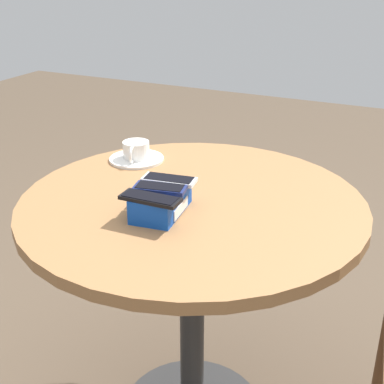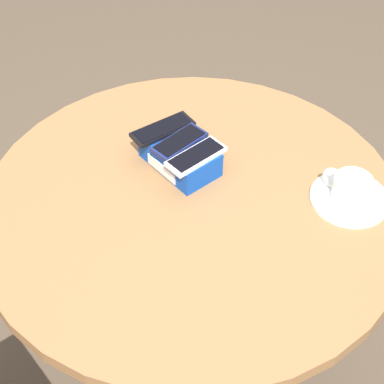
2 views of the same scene
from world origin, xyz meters
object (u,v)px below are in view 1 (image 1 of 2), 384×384
(phone_black, at_px, (150,198))
(phone_white, at_px, (169,180))
(coffee_cup, at_px, (136,150))
(saucer, at_px, (137,159))
(phone_box, at_px, (161,202))
(round_table, at_px, (192,248))
(phone_navy, at_px, (160,188))

(phone_black, distance_m, phone_white, 0.12)
(phone_white, bearing_deg, coffee_cup, 45.98)
(saucer, bearing_deg, phone_box, -139.73)
(round_table, bearing_deg, phone_box, 161.60)
(phone_box, xyz_separation_m, phone_white, (0.06, 0.01, 0.04))
(coffee_cup, bearing_deg, phone_navy, -139.83)
(phone_box, bearing_deg, coffee_cup, 40.46)
(round_table, xyz_separation_m, coffee_cup, (0.18, 0.27, 0.18))
(round_table, height_order, coffee_cup, coffee_cup)
(phone_white, bearing_deg, round_table, -40.68)
(coffee_cup, bearing_deg, phone_black, -144.28)
(phone_box, relative_size, coffee_cup, 1.67)
(round_table, xyz_separation_m, phone_black, (-0.16, 0.03, 0.21))
(phone_box, height_order, phone_black, phone_black)
(phone_navy, distance_m, phone_white, 0.06)
(phone_box, distance_m, saucer, 0.37)
(phone_white, relative_size, saucer, 0.84)
(round_table, distance_m, saucer, 0.36)
(phone_box, distance_m, phone_white, 0.07)
(round_table, relative_size, phone_black, 6.22)
(phone_box, height_order, saucer, phone_box)
(phone_box, bearing_deg, saucer, 40.27)
(round_table, xyz_separation_m, saucer, (0.18, 0.27, 0.15))
(round_table, relative_size, phone_box, 4.91)
(round_table, relative_size, phone_white, 6.41)
(phone_navy, xyz_separation_m, phone_white, (0.06, 0.01, -0.00))
(phone_white, bearing_deg, saucer, 45.72)
(phone_black, xyz_separation_m, saucer, (0.34, 0.25, -0.06))
(phone_black, xyz_separation_m, phone_white, (0.12, 0.01, 0.00))
(round_table, xyz_separation_m, phone_navy, (-0.10, 0.04, 0.21))
(phone_navy, bearing_deg, round_table, -18.71)
(phone_box, bearing_deg, round_table, -18.40)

